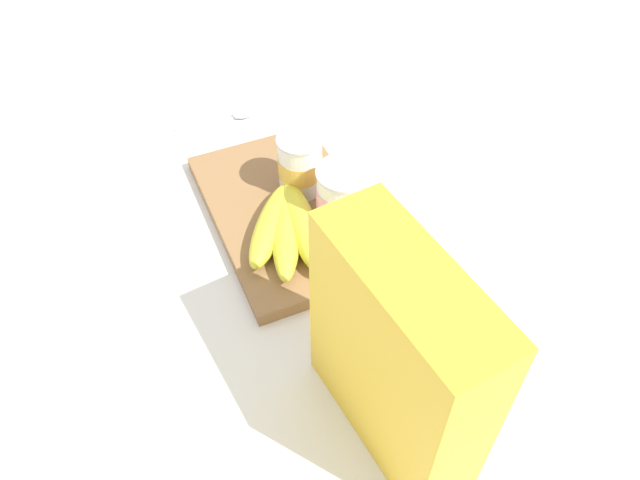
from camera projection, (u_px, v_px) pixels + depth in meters
ground_plane at (288, 218)px, 0.90m from camera, size 2.40×2.40×0.00m
cutting_board at (288, 213)px, 0.89m from camera, size 0.32×0.20×0.02m
cereal_box at (398, 358)px, 0.60m from camera, size 0.21×0.10×0.25m
yogurt_cup_front at (300, 164)px, 0.88m from camera, size 0.06×0.06×0.09m
yogurt_cup_back at (344, 199)px, 0.83m from camera, size 0.07×0.07×0.10m
banana_bunch at (288, 227)px, 0.83m from camera, size 0.18×0.13×0.04m
spoon at (227, 117)px, 1.05m from camera, size 0.03×0.13×0.01m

